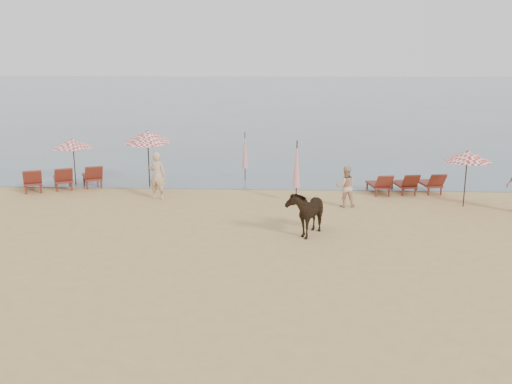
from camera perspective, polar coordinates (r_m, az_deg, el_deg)
ground at (r=14.80m, az=-0.92°, el=-8.66°), size 120.00×120.00×0.00m
sea at (r=93.86m, az=2.19°, el=10.02°), size 160.00×140.00×0.06m
lounger_cluster_left at (r=25.78m, az=-18.72°, el=1.34°), size 3.66×3.02×0.70m
lounger_cluster_right at (r=24.38m, az=14.75°, el=0.83°), size 3.09×2.11×0.63m
umbrella_open_left_a at (r=26.20m, az=-17.84°, el=4.64°), size 1.82×1.82×2.07m
umbrella_open_left_b at (r=24.90m, az=-10.79°, el=5.48°), size 2.02×2.06×2.57m
umbrella_open_right at (r=22.69m, az=20.39°, el=3.39°), size 1.77×1.77×2.16m
umbrella_closed_left at (r=26.22m, az=-1.11°, el=4.18°), size 0.27×0.27×2.20m
umbrella_closed_right at (r=22.10m, az=4.09°, el=2.76°), size 0.29×0.29×2.42m
cow at (r=18.27m, az=5.08°, el=-1.93°), size 1.45×1.94×1.49m
beachgoer_left at (r=22.97m, az=-9.85°, el=1.64°), size 0.76×0.57×1.91m
beachgoer_right_a at (r=21.74m, az=8.95°, el=0.54°), size 0.79×0.64×1.56m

